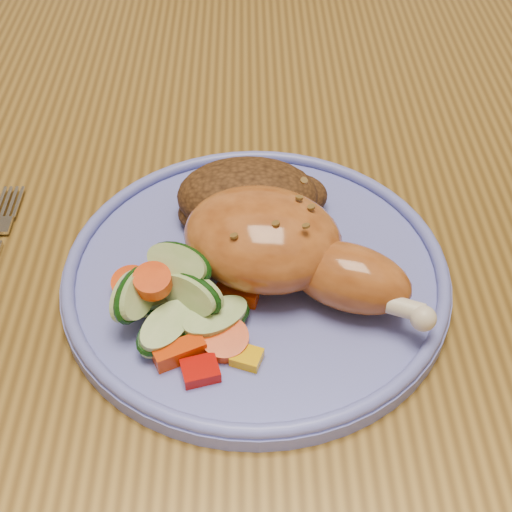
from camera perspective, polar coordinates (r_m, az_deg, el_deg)
dining_table at (r=0.67m, az=0.83°, el=-0.38°), size 0.90×1.40×0.75m
chair_far at (r=1.27m, az=0.03°, el=14.30°), size 0.42×0.42×0.91m
plate at (r=0.53m, az=0.00°, el=-1.61°), size 0.29×0.29×0.01m
plate_rim at (r=0.52m, az=0.00°, el=-0.78°), size 0.28×0.28×0.01m
chicken_leg at (r=0.50m, az=2.19°, el=0.66°), size 0.18×0.14×0.06m
rice_pilaf at (r=0.56m, az=-0.44°, el=4.73°), size 0.12×0.08×0.05m
vegetable_pile at (r=0.49m, az=-5.97°, el=-3.91°), size 0.11×0.11×0.06m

